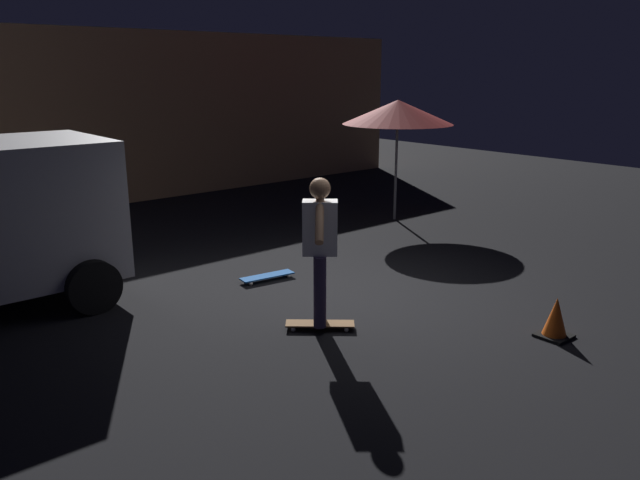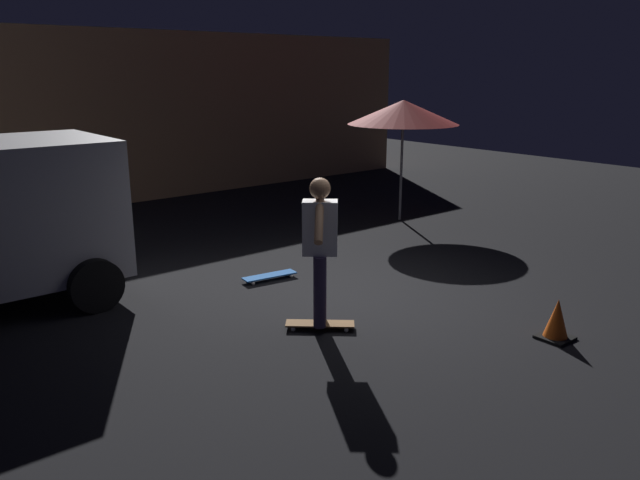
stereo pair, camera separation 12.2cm
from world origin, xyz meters
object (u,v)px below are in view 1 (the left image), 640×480
(skateboard_spare, at_px, (267,276))
(skater, at_px, (320,241))
(patio_umbrella, at_px, (398,112))
(traffic_cone, at_px, (556,319))
(skateboard_ridden, at_px, (320,324))

(skateboard_spare, bearing_deg, skater, -107.06)
(patio_umbrella, distance_m, skater, 5.69)
(skater, relative_size, traffic_cone, 3.63)
(skateboard_ridden, height_order, skater, skater)
(skateboard_ridden, bearing_deg, patio_umbrella, 34.27)
(traffic_cone, bearing_deg, patio_umbrella, 60.77)
(skateboard_ridden, xyz_separation_m, skater, (0.00, 0.00, 0.98))
(patio_umbrella, height_order, skateboard_ridden, patio_umbrella)
(patio_umbrella, relative_size, skateboard_spare, 2.88)
(skateboard_ridden, xyz_separation_m, traffic_cone, (1.82, -1.85, 0.16))
(skateboard_spare, relative_size, traffic_cone, 1.74)
(skater, bearing_deg, traffic_cone, -45.46)
(skater, bearing_deg, skateboard_spare, 72.94)
(skateboard_spare, bearing_deg, patio_umbrella, 18.58)
(skateboard_spare, distance_m, traffic_cone, 3.85)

